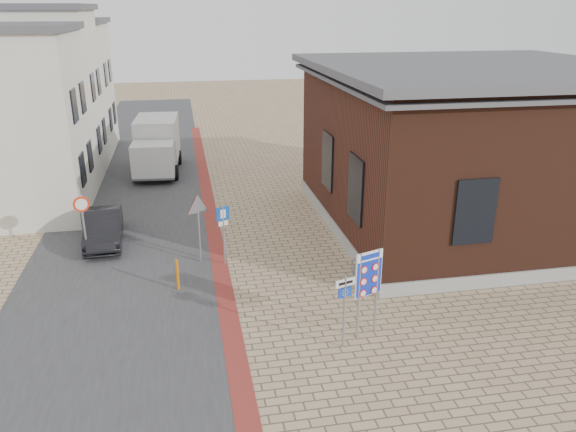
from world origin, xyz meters
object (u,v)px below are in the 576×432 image
object	(u,v)px
essen_sign	(345,300)
border_sign	(369,276)
sedan	(104,227)
box_truck	(157,145)
bollard	(178,275)
parking_sign	(223,225)

from	to	relation	value
essen_sign	border_sign	bearing A→B (deg)	13.90
sedan	box_truck	distance (m)	10.48
box_truck	essen_sign	world-z (taller)	box_truck
border_sign	bollard	world-z (taller)	border_sign
parking_sign	bollard	xyz separation A→B (m)	(-1.70, -1.70, -1.01)
border_sign	essen_sign	bearing A→B (deg)	-168.82
parking_sign	border_sign	bearing A→B (deg)	-79.14
border_sign	parking_sign	distance (m)	6.60
box_truck	essen_sign	size ratio (longest dim) A/B	2.59
sedan	border_sign	distance (m)	11.87
border_sign	essen_sign	world-z (taller)	border_sign
box_truck	border_sign	size ratio (longest dim) A/B	2.22
border_sign	parking_sign	world-z (taller)	border_sign
bollard	sedan	bearing A→B (deg)	121.67
box_truck	parking_sign	bearing A→B (deg)	-74.97
sedan	essen_sign	size ratio (longest dim) A/B	1.76
box_truck	bollard	distance (m)	15.02
border_sign	bollard	distance (m)	6.68
border_sign	sedan	bearing A→B (deg)	114.29
sedan	parking_sign	world-z (taller)	parking_sign
parking_sign	bollard	bearing A→B (deg)	-157.49
sedan	essen_sign	distance (m)	11.65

